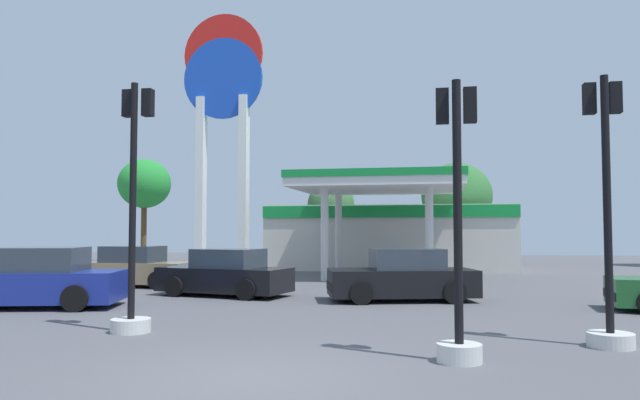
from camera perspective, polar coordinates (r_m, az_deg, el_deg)
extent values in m
plane|color=#56565B|center=(8.83, -6.67, -16.41)|extent=(90.00, 90.00, 0.00)
cube|color=beige|center=(32.81, 6.79, -3.58)|extent=(12.72, 5.95, 3.37)
cube|color=#148C38|center=(29.81, 6.36, -1.08)|extent=(12.72, 0.12, 0.60)
cube|color=white|center=(26.35, 5.73, 1.30)|extent=(7.11, 6.56, 0.35)
cube|color=#148C38|center=(26.37, 5.73, 2.00)|extent=(7.21, 6.66, 0.30)
cylinder|color=silver|center=(24.78, 0.45, -3.28)|extent=(0.32, 0.32, 3.83)
cylinder|color=silver|center=(24.37, 10.38, -3.24)|extent=(0.32, 0.32, 3.83)
cylinder|color=silver|center=(28.33, 1.78, -3.24)|extent=(0.32, 0.32, 3.83)
cylinder|color=silver|center=(27.97, 10.45, -3.19)|extent=(0.32, 0.32, 3.83)
cube|color=#4C4C51|center=(26.32, 5.77, -6.22)|extent=(0.90, 0.60, 1.10)
cube|color=white|center=(30.18, -11.29, 1.48)|extent=(0.40, 0.56, 8.71)
cube|color=white|center=(29.42, -7.29, 1.56)|extent=(0.40, 0.56, 8.71)
cylinder|color=blue|center=(30.64, -9.23, 11.38)|extent=(4.04, 0.22, 4.04)
cylinder|color=red|center=(30.98, -9.20, 13.54)|extent=(4.04, 0.22, 4.04)
cube|color=white|center=(30.85, -9.18, 12.44)|extent=(3.71, 0.08, 0.73)
cylinder|color=black|center=(16.85, 3.95, -8.85)|extent=(0.69, 0.38, 0.65)
cylinder|color=black|center=(18.57, 3.19, -8.30)|extent=(0.69, 0.38, 0.65)
cylinder|color=black|center=(17.42, 12.70, -8.59)|extent=(0.69, 0.38, 0.65)
cylinder|color=black|center=(19.09, 11.17, -8.10)|extent=(0.69, 0.38, 0.65)
cube|color=black|center=(17.91, 7.79, -7.79)|extent=(4.58, 2.83, 0.77)
cube|color=#2D3842|center=(17.90, 8.25, -5.64)|extent=(2.37, 2.06, 0.65)
cube|color=black|center=(17.62, 1.05, -8.26)|extent=(0.56, 1.67, 0.24)
cylinder|color=black|center=(18.44, 27.71, -8.10)|extent=(0.61, 0.25, 0.59)
cube|color=black|center=(17.51, 26.01, -8.12)|extent=(0.22, 1.55, 0.22)
cylinder|color=black|center=(16.59, -22.31, -8.67)|extent=(0.72, 0.40, 0.68)
cylinder|color=black|center=(18.33, -20.43, -8.14)|extent=(0.72, 0.40, 0.68)
cube|color=navy|center=(17.91, -25.58, -7.45)|extent=(4.81, 2.93, 0.81)
cube|color=#2D3842|center=(17.80, -25.05, -5.21)|extent=(2.48, 2.14, 0.68)
cylinder|color=black|center=(19.37, -13.70, -8.03)|extent=(0.66, 0.34, 0.63)
cylinder|color=black|center=(20.75, -10.89, -7.71)|extent=(0.66, 0.34, 0.63)
cylinder|color=black|center=(17.97, -7.04, -8.49)|extent=(0.66, 0.34, 0.63)
cylinder|color=black|center=(19.46, -4.53, -8.08)|extent=(0.66, 0.34, 0.63)
cube|color=black|center=(19.34, -9.10, -7.47)|extent=(4.41, 2.55, 0.75)
cube|color=#2D3842|center=(19.22, -8.71, -5.56)|extent=(2.24, 1.91, 0.63)
cube|color=black|center=(20.48, -13.96, -7.47)|extent=(0.45, 1.64, 0.24)
cylinder|color=black|center=(23.43, -13.31, -7.13)|extent=(0.64, 0.24, 0.63)
cylinder|color=black|center=(21.92, -15.28, -7.40)|extent=(0.64, 0.24, 0.63)
cylinder|color=black|center=(24.66, -18.73, -6.84)|extent=(0.64, 0.24, 0.63)
cylinder|color=black|center=(23.23, -20.93, -7.05)|extent=(0.64, 0.24, 0.63)
cube|color=#8C7556|center=(23.27, -17.10, -6.60)|extent=(4.20, 1.87, 0.75)
cube|color=#2D3842|center=(23.31, -17.39, -4.98)|extent=(2.02, 1.60, 0.63)
cube|color=black|center=(22.33, -12.53, -7.10)|extent=(0.17, 1.66, 0.24)
cylinder|color=silver|center=(12.00, 25.96, -11.92)|extent=(0.80, 0.80, 0.26)
cylinder|color=black|center=(11.85, 25.70, -0.23)|extent=(0.14, 0.14, 4.61)
cube|color=black|center=(12.19, 24.29, 8.79)|extent=(0.21, 0.20, 0.57)
sphere|color=red|center=(12.34, 24.14, 9.49)|extent=(0.15, 0.15, 0.15)
sphere|color=#D89E0C|center=(12.30, 24.16, 8.67)|extent=(0.15, 0.15, 0.15)
sphere|color=green|center=(12.27, 24.18, 7.85)|extent=(0.15, 0.15, 0.15)
cube|color=black|center=(12.30, 26.31, 8.73)|extent=(0.21, 0.20, 0.57)
sphere|color=red|center=(12.45, 26.14, 9.43)|extent=(0.15, 0.15, 0.15)
sphere|color=#D89E0C|center=(12.41, 26.16, 8.62)|extent=(0.15, 0.15, 0.15)
sphere|color=green|center=(12.38, 26.18, 7.80)|extent=(0.15, 0.15, 0.15)
cylinder|color=silver|center=(12.96, -17.60, -11.34)|extent=(0.80, 0.80, 0.27)
cylinder|color=black|center=(12.83, -17.42, 0.02)|extent=(0.14, 0.14, 4.84)
cube|color=black|center=(13.33, -17.80, 8.75)|extent=(0.21, 0.20, 0.57)
sphere|color=red|center=(13.47, -17.53, 9.41)|extent=(0.15, 0.15, 0.15)
sphere|color=#D89E0C|center=(13.43, -17.54, 8.65)|extent=(0.15, 0.15, 0.15)
sphere|color=green|center=(13.40, -17.55, 7.90)|extent=(0.15, 0.15, 0.15)
cube|color=black|center=(13.13, -16.09, 8.91)|extent=(0.21, 0.20, 0.57)
sphere|color=red|center=(13.27, -15.84, 9.57)|extent=(0.15, 0.15, 0.15)
sphere|color=#D89E0C|center=(13.23, -15.85, 8.81)|extent=(0.15, 0.15, 0.15)
sphere|color=green|center=(13.20, -15.86, 8.04)|extent=(0.15, 0.15, 0.15)
cylinder|color=silver|center=(9.90, 13.15, -14.02)|extent=(0.71, 0.71, 0.29)
cylinder|color=black|center=(9.72, 12.99, -0.96)|extent=(0.14, 0.14, 4.18)
cube|color=black|center=(10.08, 11.58, 8.75)|extent=(0.21, 0.20, 0.57)
sphere|color=red|center=(10.23, 11.56, 9.60)|extent=(0.15, 0.15, 0.15)
sphere|color=#D89E0C|center=(10.20, 11.57, 8.61)|extent=(0.15, 0.15, 0.15)
sphere|color=green|center=(10.16, 11.58, 7.61)|extent=(0.15, 0.15, 0.15)
cube|color=black|center=(10.09, 14.11, 8.76)|extent=(0.21, 0.20, 0.57)
sphere|color=red|center=(10.25, 14.06, 9.61)|extent=(0.15, 0.15, 0.15)
sphere|color=#D89E0C|center=(10.21, 14.07, 8.62)|extent=(0.15, 0.15, 0.15)
sphere|color=green|center=(10.18, 14.08, 7.63)|extent=(0.15, 0.15, 0.15)
cylinder|color=brown|center=(41.44, -16.46, -2.98)|extent=(0.37, 0.37, 3.89)
ellipsoid|color=green|center=(41.56, -16.40, 1.51)|extent=(3.48, 3.48, 3.26)
cylinder|color=brown|center=(38.88, 1.05, -4.11)|extent=(0.28, 0.28, 2.53)
ellipsoid|color=#396D3B|center=(38.90, 1.05, -0.55)|extent=(3.07, 3.07, 3.30)
cylinder|color=brown|center=(38.27, 12.95, -4.00)|extent=(0.30, 0.30, 2.60)
ellipsoid|color=#347236|center=(38.32, 12.90, 0.40)|extent=(4.38, 4.38, 4.10)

